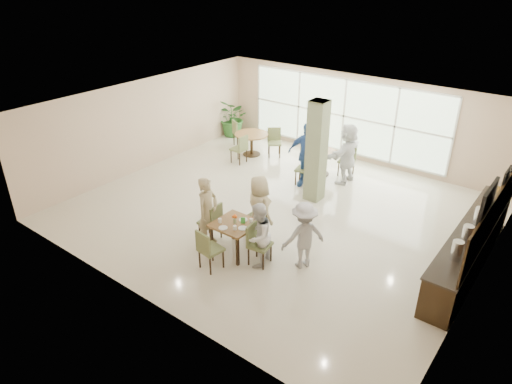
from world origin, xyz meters
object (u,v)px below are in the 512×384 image
Objects in this scene: potted_plant at (233,118)px; teen_standing at (304,235)px; adult_standing at (314,131)px; teen_left at (208,212)px; teen_right at (258,235)px; main_table at (235,227)px; buffet_counter at (472,244)px; adult_a at (306,155)px; teen_far at (259,208)px; adult_b at (347,154)px; round_table_left at (252,138)px; round_table_right at (320,157)px.

teen_standing reaches higher than potted_plant.
teen_standing is 0.86× the size of adult_standing.
teen_left reaches higher than teen_right.
teen_right is (0.70, -0.07, 0.09)m from main_table.
main_table is 0.71m from teen_right.
main_table is 6.20m from adult_standing.
buffet_counter is at bearing 31.30° from main_table.
buffet_counter is at bearing -24.11° from adult_a.
teen_far is (5.08, -5.13, 0.11)m from potted_plant.
teen_far is at bearing -70.02° from teen_standing.
teen_standing is 0.84× the size of adult_b.
round_table_left is at bearing -153.68° from teen_right.
adult_a reaches higher than round_table_right.
round_table_left is 5.30m from teen_far.
adult_b is (0.16, 4.07, 0.09)m from teen_far.
round_table_left is 7.97m from buffet_counter.
buffet_counter reaches higher than round_table_right.
teen_far is at bearing -79.93° from round_table_right.
adult_a is 1.06× the size of adult_b.
main_table is 1.58m from teen_standing.
buffet_counter is at bearing -66.24° from teen_left.
buffet_counter reaches higher than teen_standing.
buffet_counter is at bearing 155.03° from adult_standing.
potted_plant is (-9.35, 3.25, 0.15)m from buffet_counter.
potted_plant is 0.73× the size of adult_a.
adult_standing is at bearing -119.09° from teen_standing.
teen_far is (0.72, -4.08, 0.26)m from round_table_right.
teen_left is 1.04× the size of teen_far.
teen_left is 0.93× the size of adult_b.
teen_left is at bearing -101.13° from teen_right.
buffet_counter is at bearing -15.93° from round_table_left.
adult_a is (-0.67, 3.15, 0.15)m from teen_far.
round_table_left is 1.11× the size of round_table_right.
teen_standing is at bearing 17.61° from main_table.
adult_b is at bearing 151.94° from buffet_counter.
adult_a reaches higher than teen_far.
main_table is at bearing 109.04° from adult_standing.
adult_b is (3.55, 0.01, 0.33)m from round_table_left.
main_table is 4.90m from round_table_right.
adult_standing is (-1.65, 5.22, 0.07)m from teen_far.
buffet_counter is 4.57m from teen_right.
adult_standing is at bearing 105.63° from adult_a.
round_table_left is 2.11m from adult_standing.
buffet_counter is 3.19× the size of teen_right.
main_table is at bearing -55.71° from round_table_left.
round_table_right is 0.67× the size of teen_standing.
teen_far is at bearing -0.41° from adult_b.
round_table_right is at bearing 156.23° from buffet_counter.
teen_left is at bearing -90.80° from round_table_right.
teen_right is (0.61, -0.85, -0.08)m from teen_far.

